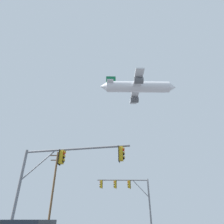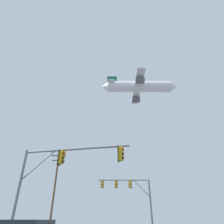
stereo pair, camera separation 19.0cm
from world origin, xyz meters
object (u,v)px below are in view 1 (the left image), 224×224
Objects in this scene: signal_pole_near at (60,168)px; signal_pole_far at (129,190)px; airplane at (139,87)px; utility_pole at (54,187)px.

signal_pole_near is 1.14× the size of signal_pole_far.
signal_pole_near is 14.02m from signal_pole_far.
signal_pole_far is 33.14m from airplane.
signal_pole_far is at bearing -13.57° from utility_pole.
utility_pole is 34.42m from airplane.
signal_pole_far reaches higher than signal_pole_near.
signal_pole_near is 16.01m from utility_pole.
utility_pole is 0.51× the size of airplane.
signal_pole_far is at bearing -106.46° from airplane.
airplane is (15.07, 14.33, 27.43)m from utility_pole.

